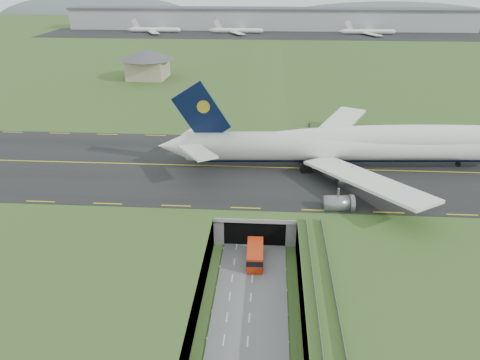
{
  "coord_description": "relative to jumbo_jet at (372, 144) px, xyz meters",
  "views": [
    {
      "loc": [
        2.36,
        -70.0,
        50.0
      ],
      "look_at": [
        -3.66,
        20.0,
        8.58
      ],
      "focal_mm": 35.0,
      "sensor_mm": 36.0,
      "label": 1
    }
  ],
  "objects": [
    {
      "name": "ground",
      "position": [
        -26.37,
        -35.05,
        -11.81
      ],
      "size": [
        900.0,
        900.0,
        0.0
      ],
      "primitive_type": "plane",
      "color": "#345220",
      "rests_on": "ground"
    },
    {
      "name": "jumbo_jet",
      "position": [
        0.0,
        0.0,
        0.0
      ],
      "size": [
        103.79,
        64.93,
        21.52
      ],
      "rotation": [
        0.0,
        0.0,
        0.07
      ],
      "color": "white",
      "rests_on": "ground"
    },
    {
      "name": "guideway",
      "position": [
        -15.37,
        -54.16,
        -6.49
      ],
      "size": [
        3.0,
        53.0,
        7.05
      ],
      "color": "#A8A8A3",
      "rests_on": "ground"
    },
    {
      "name": "tunnel_portal",
      "position": [
        -26.37,
        -18.34,
        -8.48
      ],
      "size": [
        17.0,
        22.3,
        6.0
      ],
      "color": "gray",
      "rests_on": "ground"
    },
    {
      "name": "airfield_deck",
      "position": [
        -26.37,
        -35.05,
        -8.81
      ],
      "size": [
        800.0,
        800.0,
        6.0
      ],
      "primitive_type": "cube",
      "color": "gray",
      "rests_on": "ground"
    },
    {
      "name": "distant_hills",
      "position": [
        38.01,
        394.95,
        -15.81
      ],
      "size": [
        700.0,
        91.0,
        60.0
      ],
      "color": "slate",
      "rests_on": "ground"
    },
    {
      "name": "taxiway",
      "position": [
        -26.37,
        -2.05,
        -5.72
      ],
      "size": [
        800.0,
        44.0,
        0.18
      ],
      "primitive_type": "cube",
      "color": "black",
      "rests_on": "airfield_deck"
    },
    {
      "name": "cargo_terminal",
      "position": [
        -26.48,
        264.36,
        2.15
      ],
      "size": [
        320.0,
        67.0,
        15.6
      ],
      "color": "#B2B2B2",
      "rests_on": "ground"
    },
    {
      "name": "service_building",
      "position": [
        -76.48,
        92.11,
        1.43
      ],
      "size": [
        23.34,
        23.34,
        12.23
      ],
      "rotation": [
        0.0,
        0.0,
        -0.04
      ],
      "color": "tan",
      "rests_on": "ground"
    },
    {
      "name": "shuttle_tram",
      "position": [
        -26.07,
        -32.93,
        -10.04
      ],
      "size": [
        3.19,
        7.98,
        3.22
      ],
      "rotation": [
        0.0,
        0.0,
        0.02
      ],
      "color": "red",
      "rests_on": "ground"
    },
    {
      "name": "trench_road",
      "position": [
        -26.37,
        -42.55,
        -11.71
      ],
      "size": [
        12.0,
        75.0,
        0.2
      ],
      "primitive_type": "cube",
      "color": "slate",
      "rests_on": "ground"
    }
  ]
}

